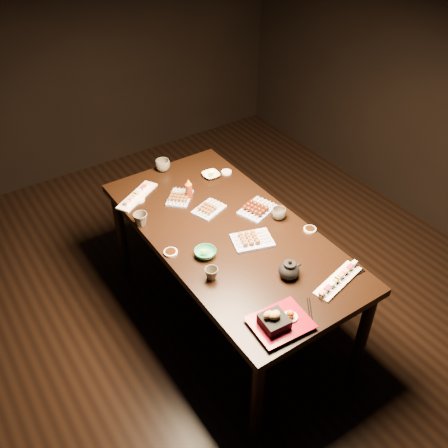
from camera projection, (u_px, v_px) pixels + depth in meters
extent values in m
plane|color=black|center=(241.00, 322.00, 3.47)|extent=(5.00, 5.00, 0.00)
cube|color=black|center=(228.00, 274.00, 3.30)|extent=(1.03, 1.86, 0.75)
imported|color=#2A8359|center=(205.00, 253.00, 2.88)|extent=(0.16, 0.16, 0.04)
imported|color=white|center=(211.00, 175.00, 3.53)|extent=(0.13, 0.13, 0.03)
imported|color=#4B4439|center=(211.00, 274.00, 2.72)|extent=(0.09, 0.09, 0.07)
imported|color=#4B4439|center=(279.00, 214.00, 3.14)|extent=(0.10, 0.10, 0.07)
imported|color=#4B4439|center=(141.00, 219.00, 3.09)|extent=(0.12, 0.12, 0.08)
imported|color=#4B4439|center=(163.00, 165.00, 3.58)|extent=(0.11, 0.11, 0.08)
cylinder|color=#62220D|center=(189.00, 189.00, 3.29)|extent=(0.06, 0.06, 0.15)
cylinder|color=white|center=(171.00, 252.00, 2.90)|extent=(0.10, 0.10, 0.01)
cylinder|color=white|center=(226.00, 172.00, 3.58)|extent=(0.10, 0.10, 0.01)
cylinder|color=white|center=(310.00, 229.00, 3.07)|extent=(0.09, 0.09, 0.01)
cylinder|color=white|center=(138.00, 199.00, 3.31)|extent=(0.11, 0.11, 0.01)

